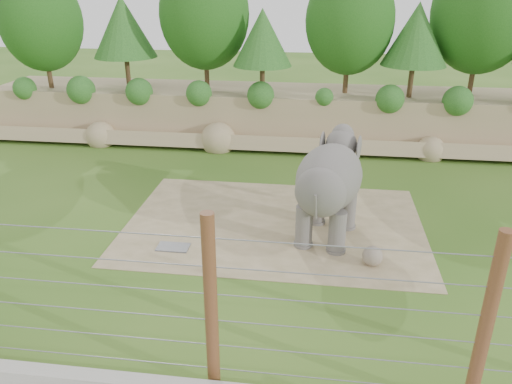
# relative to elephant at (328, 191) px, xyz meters

# --- Properties ---
(ground) EXTENTS (90.00, 90.00, 0.00)m
(ground) POSITION_rel_elephant_xyz_m (-2.24, -2.34, -1.61)
(ground) COLOR #305C17
(ground) RESTS_ON ground
(back_embankment) EXTENTS (30.00, 5.52, 8.77)m
(back_embankment) POSITION_rel_elephant_xyz_m (-1.66, 10.34, 2.36)
(back_embankment) COLOR tan
(back_embankment) RESTS_ON ground
(dirt_patch) EXTENTS (10.00, 7.00, 0.02)m
(dirt_patch) POSITION_rel_elephant_xyz_m (-1.74, 0.66, -1.60)
(dirt_patch) COLOR #8C7C52
(dirt_patch) RESTS_ON ground
(drain_grate) EXTENTS (1.00, 0.60, 0.03)m
(drain_grate) POSITION_rel_elephant_xyz_m (-4.72, -1.38, -1.57)
(drain_grate) COLOR #262628
(drain_grate) RESTS_ON dirt_patch
(elephant) EXTENTS (2.54, 4.25, 3.21)m
(elephant) POSITION_rel_elephant_xyz_m (0.00, 0.00, 0.00)
(elephant) COLOR #67615D
(elephant) RESTS_ON ground
(stone_ball) EXTENTS (0.60, 0.60, 0.60)m
(stone_ball) POSITION_rel_elephant_xyz_m (1.35, -1.60, -1.29)
(stone_ball) COLOR gray
(stone_ball) RESTS_ON dirt_patch
(barrier_fence) EXTENTS (20.26, 0.26, 4.00)m
(barrier_fence) POSITION_rel_elephant_xyz_m (-2.24, -6.84, 0.39)
(barrier_fence) COLOR #5E2E1C
(barrier_fence) RESTS_ON ground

